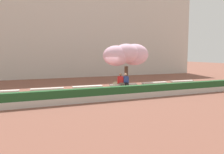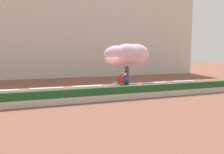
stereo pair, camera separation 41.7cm
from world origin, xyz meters
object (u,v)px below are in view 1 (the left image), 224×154
(stone_bench_near_east, at_px, (123,86))
(person_seated_right, at_px, (126,81))
(stone_bench_near_west, at_px, (47,90))
(stone_bench_east_end, at_px, (154,84))
(stone_bench_west_end, at_px, (1,93))
(stone_bench_center, at_px, (88,88))
(handbag, at_px, (115,83))
(stone_bench_far_east, at_px, (182,82))
(person_seated_left, at_px, (121,81))
(cherry_tree_main, at_px, (126,55))

(stone_bench_near_east, height_order, person_seated_right, person_seated_right)
(stone_bench_near_west, xyz_separation_m, person_seated_right, (5.84, -0.05, 0.39))
(stone_bench_near_west, height_order, stone_bench_east_end, same)
(stone_bench_west_end, distance_m, stone_bench_center, 5.64)
(stone_bench_center, distance_m, handbag, 2.17)
(stone_bench_near_east, xyz_separation_m, person_seated_right, (0.20, -0.05, 0.39))
(stone_bench_far_east, bearing_deg, handbag, 179.75)
(stone_bench_near_east, height_order, person_seated_left, person_seated_left)
(stone_bench_west_end, relative_size, stone_bench_near_west, 1.00)
(stone_bench_far_east, height_order, handbag, handbag)
(stone_bench_far_east, bearing_deg, stone_bench_near_east, 180.00)
(stone_bench_center, bearing_deg, person_seated_right, -1.00)
(stone_bench_west_end, bearing_deg, stone_bench_near_west, -0.00)
(stone_bench_near_east, bearing_deg, person_seated_right, -14.40)
(stone_bench_far_east, relative_size, handbag, 6.44)
(stone_bench_west_end, distance_m, stone_bench_far_east, 14.09)
(person_seated_left, bearing_deg, stone_bench_near_west, 179.43)
(stone_bench_far_east, distance_m, cherry_tree_main, 5.42)
(stone_bench_near_east, relative_size, stone_bench_far_east, 1.00)
(handbag, xyz_separation_m, cherry_tree_main, (1.68, 1.53, 2.11))
(person_seated_left, bearing_deg, stone_bench_west_end, 179.63)
(stone_bench_near_west, bearing_deg, stone_bench_near_east, 0.00)
(stone_bench_far_east, height_order, cherry_tree_main, cherry_tree_main)
(person_seated_right, bearing_deg, stone_bench_near_west, 179.48)
(stone_bench_center, height_order, person_seated_right, person_seated_right)
(stone_bench_east_end, bearing_deg, person_seated_right, -178.85)
(stone_bench_west_end, height_order, stone_bench_near_west, same)
(stone_bench_near_east, bearing_deg, handbag, 177.66)
(stone_bench_east_end, bearing_deg, person_seated_left, -178.99)
(stone_bench_center, distance_m, stone_bench_near_east, 2.82)
(stone_bench_west_end, xyz_separation_m, stone_bench_near_west, (2.82, -0.00, 0.00))
(stone_bench_near_west, xyz_separation_m, cherry_tree_main, (6.65, 1.55, 2.37))
(cherry_tree_main, bearing_deg, handbag, -137.73)
(stone_bench_near_east, xyz_separation_m, person_seated_left, (-0.21, -0.05, 0.39))
(stone_bench_near_west, distance_m, stone_bench_east_end, 8.45)
(stone_bench_center, xyz_separation_m, person_seated_left, (2.60, -0.05, 0.39))
(stone_bench_near_west, bearing_deg, cherry_tree_main, 13.15)
(stone_bench_east_end, bearing_deg, stone_bench_near_east, -180.00)
(stone_bench_far_east, relative_size, person_seated_right, 1.69)
(handbag, bearing_deg, cherry_tree_main, 42.27)
(stone_bench_east_end, relative_size, cherry_tree_main, 0.54)
(person_seated_left, relative_size, handbag, 3.81)
(stone_bench_east_end, relative_size, stone_bench_far_east, 1.00)
(stone_bench_west_end, bearing_deg, cherry_tree_main, 9.32)
(stone_bench_east_end, distance_m, handbag, 3.49)
(stone_bench_near_west, bearing_deg, stone_bench_west_end, 180.00)
(stone_bench_far_east, distance_m, person_seated_left, 5.86)
(stone_bench_near_west, relative_size, stone_bench_far_east, 1.00)
(stone_bench_center, bearing_deg, stone_bench_near_east, 0.00)
(stone_bench_near_east, bearing_deg, cherry_tree_main, 56.93)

